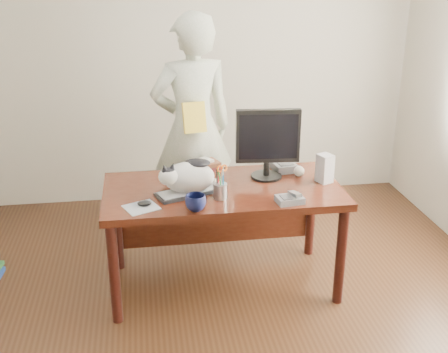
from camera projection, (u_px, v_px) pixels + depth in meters
The scene contains 16 objects.
room at pixel (239, 127), 3.01m from camera, with size 4.50×4.50×4.50m.
desk at pixel (221, 203), 3.91m from camera, with size 1.60×0.80×0.75m.
keyboard at pixel (189, 192), 3.68m from camera, with size 0.47×0.32×0.03m.
cat at pixel (187, 176), 3.63m from camera, with size 0.41×0.32×0.24m.
monitor at pixel (268, 140), 3.84m from camera, with size 0.44×0.23×0.50m.
pen_cup at pixel (220, 189), 3.60m from camera, with size 0.12×0.12×0.23m.
mousepad at pixel (141, 207), 3.48m from camera, with size 0.25×0.24×0.00m.
mouse at pixel (144, 203), 3.49m from camera, with size 0.10×0.09×0.04m.
coffee_mug at pixel (196, 203), 3.43m from camera, with size 0.13×0.13×0.10m, color #0D1134.
phone at pixel (290, 199), 3.54m from camera, with size 0.18×0.16×0.08m.
speaker at pixel (325, 168), 3.84m from camera, with size 0.12×0.12×0.20m.
baseball at pixel (299, 171), 3.96m from camera, with size 0.07×0.07×0.07m.
book_stack at pixel (204, 166), 4.08m from camera, with size 0.26×0.24×0.08m.
calculator at pixel (283, 166), 4.09m from camera, with size 0.18×0.23×0.06m.
person at pixel (192, 128), 4.51m from camera, with size 0.67×0.44×1.83m, color silver.
held_book at pixel (194, 117), 4.30m from camera, with size 0.19×0.13×0.24m.
Camera 1 is at (-0.51, -2.85, 2.21)m, focal length 45.00 mm.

